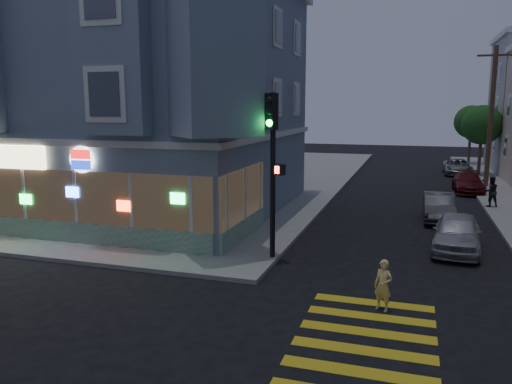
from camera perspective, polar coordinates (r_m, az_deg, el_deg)
The scene contains 13 objects.
ground at distance 14.85m, azimuth -13.74°, elevation -11.63°, with size 120.00×120.00×0.00m, color black.
sidewalk_nw at distance 40.86m, azimuth -13.25°, elevation 2.10°, with size 33.00×42.00×0.15m, color gray.
corner_building at distance 26.36m, azimuth -13.04°, elevation 10.54°, with size 14.60×14.60×11.40m.
utility_pole at distance 36.05m, azimuth 25.28°, elevation 7.97°, with size 2.20×0.30×9.00m.
street_tree_near at distance 42.05m, azimuth 24.42°, elevation 6.98°, with size 3.00×3.00×5.30m.
street_tree_far at distance 50.00m, azimuth 23.38°, elevation 7.36°, with size 3.00×3.00×5.30m.
running_child at distance 13.79m, azimuth 14.33°, elevation -10.29°, with size 0.50×0.33×1.38m, color #F6D67D.
pedestrian_a at distance 28.83m, azimuth 25.26°, elevation 0.05°, with size 0.77×0.60×1.59m, color black.
parked_car_a at distance 20.08m, azimuth 21.97°, elevation -4.34°, with size 1.66×4.12×1.41m, color #ABAEB3.
parked_car_b at distance 25.14m, azimuth 20.14°, elevation -1.63°, with size 1.36×3.89×1.28m, color #3C3D41.
parked_car_c at distance 33.99m, azimuth 23.09°, elevation 0.98°, with size 1.72×4.23×1.23m, color #571417.
parked_car_d at distance 42.62m, azimuth 22.03°, elevation 2.68°, with size 2.04×4.42×1.23m, color #979DA0.
traffic_signal at distance 16.77m, azimuth 1.89°, elevation 5.06°, with size 0.72×0.63×5.66m.
Camera 1 is at (7.35, -11.74, 5.35)m, focal length 35.00 mm.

